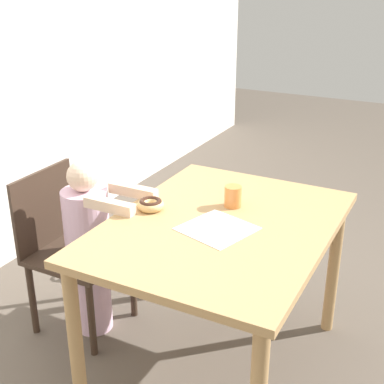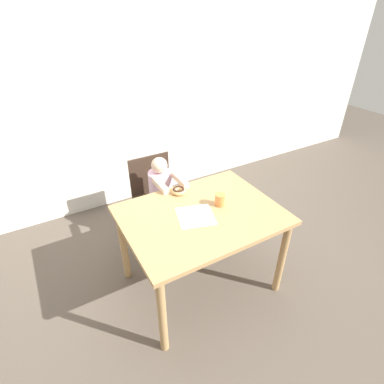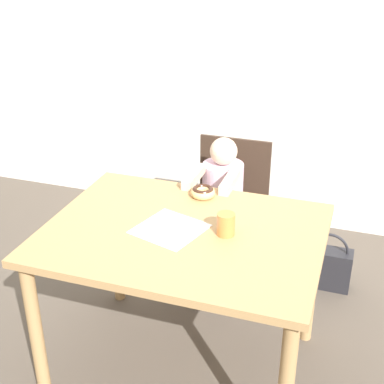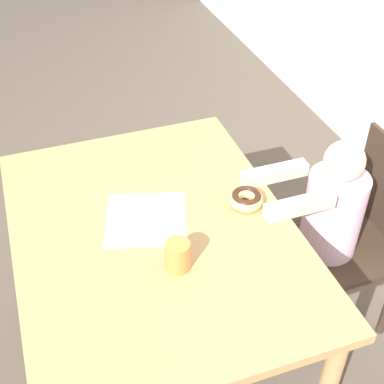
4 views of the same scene
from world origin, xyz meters
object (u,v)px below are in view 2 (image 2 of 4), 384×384
at_px(chair, 157,197).
at_px(donut, 179,191).
at_px(child_figure, 162,200).
at_px(handbag, 203,202).
at_px(cup, 220,200).

height_order(chair, donut, chair).
distance_m(chair, child_figure, 0.13).
relative_size(donut, handbag, 0.34).
height_order(child_figure, handbag, child_figure).
height_order(chair, handbag, chair).
distance_m(donut, cup, 0.38).
bearing_deg(handbag, chair, -174.37).
xyz_separation_m(handbag, cup, (-0.40, -0.88, 0.69)).
relative_size(child_figure, handbag, 2.60).
xyz_separation_m(chair, child_figure, (0.00, -0.13, 0.03)).
xyz_separation_m(donut, cup, (0.20, -0.32, 0.02)).
relative_size(child_figure, cup, 9.55).
height_order(handbag, cup, cup).
xyz_separation_m(chair, cup, (0.20, -0.82, 0.37)).
bearing_deg(handbag, donut, -137.24).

